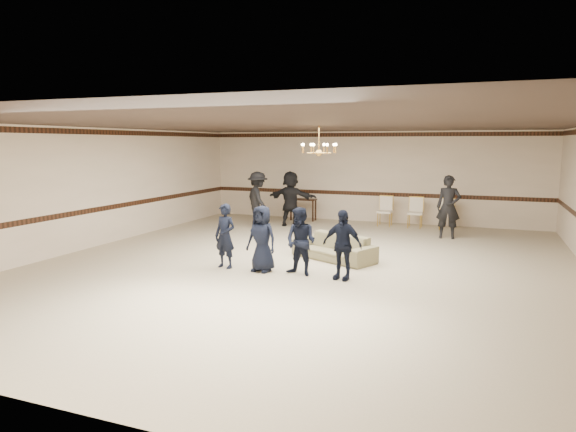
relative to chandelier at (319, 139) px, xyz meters
name	(u,v)px	position (x,y,z in m)	size (l,w,h in m)	color
room	(305,196)	(0.00, -1.00, -1.28)	(12.01, 14.01, 3.21)	#BDB091
chair_rail	(369,194)	(0.00, 5.99, -1.88)	(12.00, 0.02, 0.14)	#3B1E11
crown_molding	(371,135)	(0.00, 5.99, 0.21)	(12.00, 0.02, 0.14)	#3B1E11
chandelier	(319,139)	(0.00, 0.00, 0.00)	(0.94, 0.94, 0.89)	gold
boy_a	(225,236)	(-1.57, -1.91, -2.15)	(0.53, 0.35, 1.45)	black
boy_b	(262,239)	(-0.67, -1.91, -2.15)	(0.71, 0.46, 1.45)	black
boy_c	(301,242)	(0.23, -1.91, -2.15)	(0.71, 0.55, 1.45)	black
boy_d	(342,245)	(1.13, -1.91, -2.15)	(0.85, 0.35, 1.45)	black
settee	(334,247)	(0.48, -0.26, -2.57)	(2.08, 0.81, 0.61)	#6F6D4A
adult_left	(258,200)	(-3.15, 3.31, -1.94)	(1.20, 0.69, 1.86)	black
adult_mid	(291,199)	(-2.25, 4.01, -1.94)	(1.73, 0.55, 1.86)	black
adult_right	(448,207)	(2.85, 3.61, -1.94)	(0.68, 0.45, 1.86)	black
banquet_chair_left	(385,211)	(0.71, 5.20, -2.38)	(0.48, 0.48, 1.00)	#F6E7CF
banquet_chair_mid	(415,213)	(1.71, 5.20, -2.38)	(0.48, 0.48, 1.00)	#F6E7CF
banquet_chair_right	(447,214)	(2.71, 5.20, -2.38)	(0.48, 0.48, 1.00)	#F6E7CF
console_table	(303,209)	(-2.29, 5.40, -2.48)	(0.94, 0.40, 0.79)	#351C11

